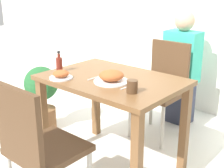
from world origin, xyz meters
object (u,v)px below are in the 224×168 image
drink_cup (132,87)px  sauce_bottle (59,64)px  chair_near (37,144)px  side_plate (61,75)px  food_plate (111,77)px  person_figure (181,69)px  chair_far (162,84)px  potted_plant_left (42,93)px

drink_cup → sauce_bottle: (-0.74, 0.01, 0.02)m
chair_near → side_plate: chair_near is taller
food_plate → side_plate: size_ratio=1.47×
drink_cup → person_figure: person_figure is taller
drink_cup → sauce_bottle: 0.74m
food_plate → side_plate: bearing=-152.1°
side_plate → sauce_bottle: sauce_bottle is taller
chair_near → sauce_bottle: (-0.46, 0.58, 0.31)m
chair_far → chair_near: bearing=-88.5°
side_plate → person_figure: (0.27, 1.36, -0.20)m
side_plate → chair_far: bearing=74.8°
sauce_bottle → potted_plant_left: size_ratio=0.26×
food_plate → chair_far: bearing=94.9°
chair_near → drink_cup: size_ratio=10.49×
chair_near → food_plate: 0.71m
drink_cup → sauce_bottle: size_ratio=0.50×
drink_cup → side_plate: bearing=-170.2°
side_plate → drink_cup: (0.59, 0.10, 0.02)m
sauce_bottle → potted_plant_left: (-0.52, 0.19, -0.43)m
food_plate → side_plate: (-0.34, -0.18, -0.01)m
drink_cup → potted_plant_left: drink_cup is taller
side_plate → drink_cup: 0.60m
food_plate → sauce_bottle: sauce_bottle is taller
chair_near → sauce_bottle: sauce_bottle is taller
side_plate → chair_near: bearing=-56.5°
side_plate → person_figure: 1.40m
food_plate → person_figure: bearing=93.4°
chair_far → food_plate: (0.07, -0.82, 0.28)m
chair_far → side_plate: 1.07m
chair_far → food_plate: chair_far is taller
person_figure → potted_plant_left: bearing=-131.5°
chair_near → potted_plant_left: (-0.98, 0.77, -0.13)m
chair_far → drink_cup: size_ratio=10.49×
chair_near → potted_plant_left: bearing=-38.2°
chair_far → sauce_bottle: 1.03m
chair_far → side_plate: (-0.27, -1.00, 0.27)m
potted_plant_left → person_figure: person_figure is taller
sauce_bottle → chair_far: bearing=64.8°
chair_near → food_plate: bearing=-92.7°
potted_plant_left → drink_cup: bearing=-9.0°
chair_near → side_plate: 0.62m
chair_near → chair_far: bearing=-88.5°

